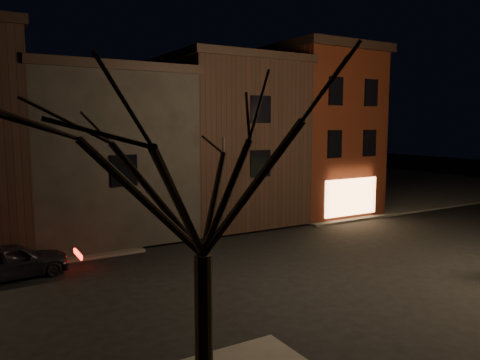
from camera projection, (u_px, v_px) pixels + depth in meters
name	position (u px, v px, depth m)	size (l,w,h in m)	color
ground	(302.00, 263.00, 19.45)	(120.00, 120.00, 0.00)	black
sidewalk_far_right	(335.00, 181.00, 46.67)	(30.00, 30.00, 0.12)	#2D2B28
corner_building	(309.00, 129.00, 30.95)	(6.50, 8.50, 10.50)	#4B1A0D
row_building_a	(215.00, 139.00, 28.59)	(7.30, 10.30, 9.40)	black
row_building_b	(95.00, 151.00, 24.96)	(7.80, 10.30, 8.40)	black
bare_tree_left	(202.00, 143.00, 8.76)	(5.60, 5.60, 7.50)	black
parked_car_a	(12.00, 261.00, 17.49)	(1.60, 3.98, 1.36)	black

